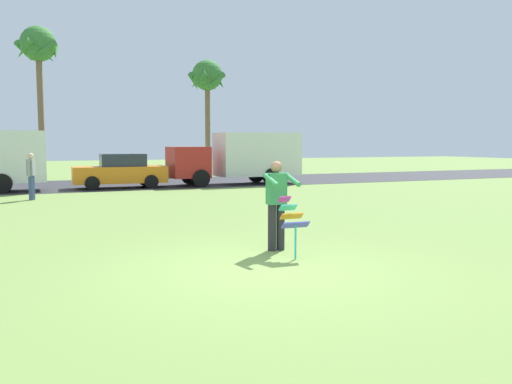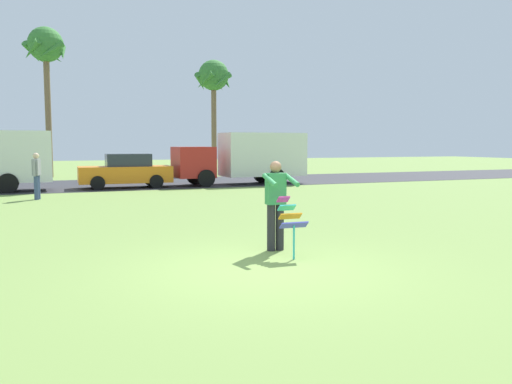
% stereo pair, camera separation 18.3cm
% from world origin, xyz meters
% --- Properties ---
extents(ground_plane, '(120.00, 120.00, 0.00)m').
position_xyz_m(ground_plane, '(0.00, 0.00, 0.00)').
color(ground_plane, olive).
extents(road_strip, '(120.00, 8.00, 0.01)m').
position_xyz_m(road_strip, '(0.00, 19.39, 0.01)').
color(road_strip, '#2D2D33').
rests_on(road_strip, ground).
extents(person_kite_flyer, '(0.54, 0.66, 1.73)m').
position_xyz_m(person_kite_flyer, '(0.85, 1.32, 0.95)').
color(person_kite_flyer, '#26262B').
rests_on(person_kite_flyer, ground).
extents(kite_held, '(0.52, 0.64, 1.09)m').
position_xyz_m(kite_held, '(0.83, 0.65, 0.73)').
color(kite_held, '#D83399').
rests_on(kite_held, ground).
extents(parked_car_orange, '(4.24, 1.91, 1.60)m').
position_xyz_m(parked_car_orange, '(0.22, 16.99, 0.77)').
color(parked_car_orange, orange).
rests_on(parked_car_orange, ground).
extents(parked_truck_red_cab, '(6.73, 2.20, 2.62)m').
position_xyz_m(parked_truck_red_cab, '(6.33, 16.99, 1.41)').
color(parked_truck_red_cab, '#B2231E').
rests_on(parked_truck_red_cab, ground).
extents(palm_tree_right_near, '(2.58, 2.71, 9.13)m').
position_xyz_m(palm_tree_right_near, '(-3.02, 26.79, 7.66)').
color(palm_tree_right_near, brown).
rests_on(palm_tree_right_near, ground).
extents(palm_tree_centre_far, '(2.58, 2.71, 7.86)m').
position_xyz_m(palm_tree_centre_far, '(7.74, 27.14, 6.49)').
color(palm_tree_centre_far, brown).
rests_on(palm_tree_centre_far, ground).
extents(person_walker_near, '(0.32, 0.55, 1.73)m').
position_xyz_m(person_walker_near, '(-3.57, 13.06, 0.93)').
color(person_walker_near, '#384772').
rests_on(person_walker_near, ground).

